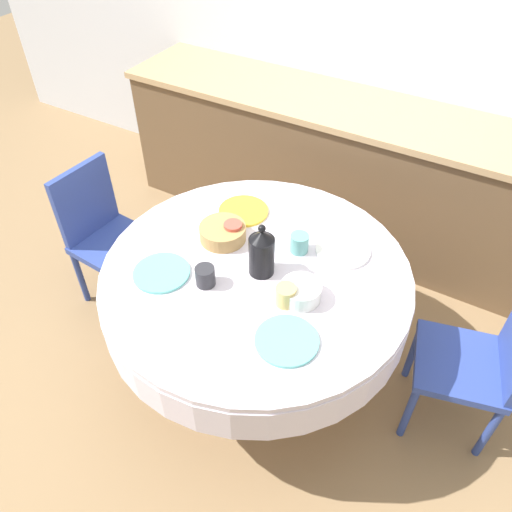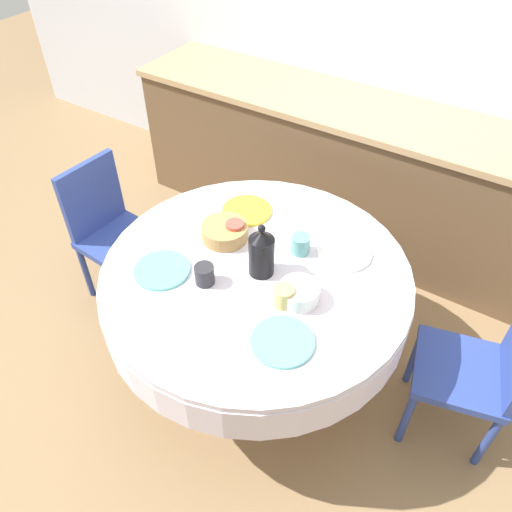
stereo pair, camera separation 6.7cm
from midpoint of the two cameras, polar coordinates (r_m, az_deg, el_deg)
ground_plane at (r=2.80m, az=-0.70°, el=-12.47°), size 12.00×12.00×0.00m
wall_back at (r=3.31m, az=15.51°, el=23.89°), size 7.00×0.05×2.60m
kitchen_counter at (r=3.38m, az=11.09°, el=9.08°), size 3.24×0.64×0.93m
dining_table at (r=2.31m, az=-0.83°, el=-3.66°), size 1.40×1.40×0.75m
chair_left at (r=2.44m, az=23.72°, el=-10.75°), size 0.48×0.48×0.86m
chair_right at (r=2.98m, az=-17.52°, el=2.72°), size 0.43×0.43×0.86m
plate_near_left at (r=2.25m, az=-11.58°, el=-1.89°), size 0.25×0.25×0.01m
cup_near_left at (r=2.15m, az=-6.71°, el=-2.30°), size 0.09×0.09×0.09m
plate_near_right at (r=1.96m, az=2.54°, el=-9.64°), size 0.25×0.25×0.01m
cup_near_right at (r=2.06m, az=2.49°, el=-4.54°), size 0.09×0.09×0.09m
plate_far_left at (r=2.54m, az=-2.20°, el=5.17°), size 0.25×0.25×0.01m
cup_far_left at (r=2.35m, az=-3.44°, el=2.83°), size 0.09×0.09×0.09m
plate_far_right at (r=2.34m, az=9.09°, el=0.62°), size 0.25×0.25×0.01m
cup_far_right at (r=2.29m, az=4.15°, el=1.47°), size 0.09×0.09×0.09m
coffee_carafe at (r=2.14m, az=-0.29°, el=0.35°), size 0.11×0.11×0.26m
bread_basket at (r=2.36m, az=-4.64°, el=2.67°), size 0.22×0.22×0.07m
fruit_bowl at (r=2.09m, az=4.22°, el=-4.12°), size 0.17×0.17×0.07m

